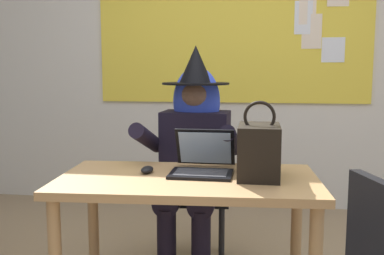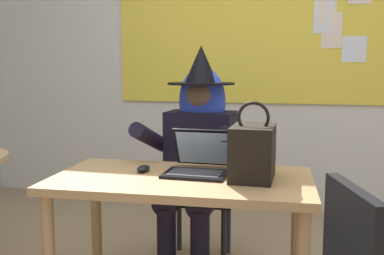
{
  "view_description": "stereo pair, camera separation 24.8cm",
  "coord_description": "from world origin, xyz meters",
  "px_view_note": "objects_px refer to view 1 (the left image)",
  "views": [
    {
      "loc": [
        0.24,
        -1.99,
        1.25
      ],
      "look_at": [
        -0.12,
        0.44,
        0.93
      ],
      "focal_mm": 41.64,
      "sensor_mm": 36.0,
      "label": 1
    },
    {
      "loc": [
        0.48,
        -1.94,
        1.25
      ],
      "look_at": [
        -0.12,
        0.44,
        0.93
      ],
      "focal_mm": 41.64,
      "sensor_mm": 36.0,
      "label": 2
    }
  ],
  "objects_px": {
    "desk_main": "(188,196)",
    "computer_mouse": "(147,170)",
    "handbag": "(259,150)",
    "person_costumed": "(194,143)",
    "laptop": "(203,163)",
    "chair_at_desk": "(196,181)"
  },
  "relations": [
    {
      "from": "desk_main",
      "to": "computer_mouse",
      "type": "bearing_deg",
      "value": 166.79
    },
    {
      "from": "computer_mouse",
      "to": "handbag",
      "type": "height_order",
      "value": "handbag"
    },
    {
      "from": "person_costumed",
      "to": "laptop",
      "type": "xyz_separation_m",
      "value": [
        0.11,
        -0.47,
        -0.02
      ]
    },
    {
      "from": "person_costumed",
      "to": "chair_at_desk",
      "type": "bearing_deg",
      "value": -175.54
    },
    {
      "from": "desk_main",
      "to": "computer_mouse",
      "type": "xyz_separation_m",
      "value": [
        -0.22,
        0.05,
        0.12
      ]
    },
    {
      "from": "desk_main",
      "to": "person_costumed",
      "type": "height_order",
      "value": "person_costumed"
    },
    {
      "from": "handbag",
      "to": "computer_mouse",
      "type": "bearing_deg",
      "value": 179.13
    },
    {
      "from": "laptop",
      "to": "computer_mouse",
      "type": "xyz_separation_m",
      "value": [
        -0.28,
        -0.05,
        -0.03
      ]
    },
    {
      "from": "laptop",
      "to": "computer_mouse",
      "type": "relative_size",
      "value": 3.23
    },
    {
      "from": "chair_at_desk",
      "to": "computer_mouse",
      "type": "height_order",
      "value": "chair_at_desk"
    },
    {
      "from": "handbag",
      "to": "laptop",
      "type": "bearing_deg",
      "value": 167.85
    },
    {
      "from": "person_costumed",
      "to": "handbag",
      "type": "xyz_separation_m",
      "value": [
        0.4,
        -0.53,
        0.06
      ]
    },
    {
      "from": "desk_main",
      "to": "laptop",
      "type": "distance_m",
      "value": 0.19
    },
    {
      "from": "desk_main",
      "to": "chair_at_desk",
      "type": "xyz_separation_m",
      "value": [
        -0.06,
        0.7,
        -0.1
      ]
    },
    {
      "from": "person_costumed",
      "to": "desk_main",
      "type": "bearing_deg",
      "value": 7.62
    },
    {
      "from": "handbag",
      "to": "desk_main",
      "type": "bearing_deg",
      "value": -172.89
    },
    {
      "from": "desk_main",
      "to": "person_costumed",
      "type": "distance_m",
      "value": 0.6
    },
    {
      "from": "desk_main",
      "to": "handbag",
      "type": "xyz_separation_m",
      "value": [
        0.35,
        0.04,
        0.23
      ]
    },
    {
      "from": "laptop",
      "to": "handbag",
      "type": "bearing_deg",
      "value": -11.76
    },
    {
      "from": "computer_mouse",
      "to": "handbag",
      "type": "xyz_separation_m",
      "value": [
        0.57,
        -0.01,
        0.12
      ]
    },
    {
      "from": "laptop",
      "to": "desk_main",
      "type": "bearing_deg",
      "value": -119.98
    },
    {
      "from": "chair_at_desk",
      "to": "laptop",
      "type": "distance_m",
      "value": 0.66
    }
  ]
}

